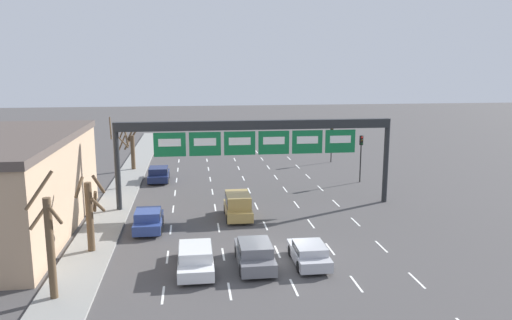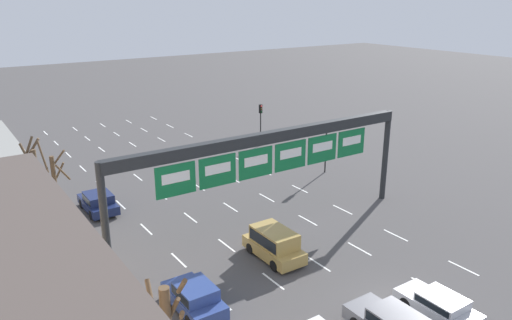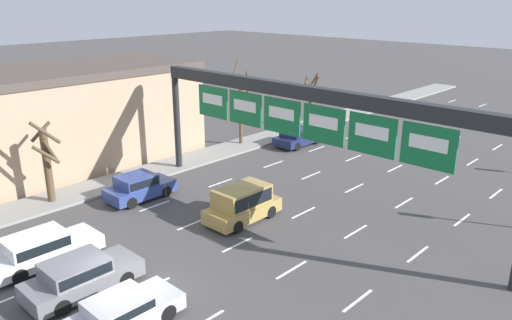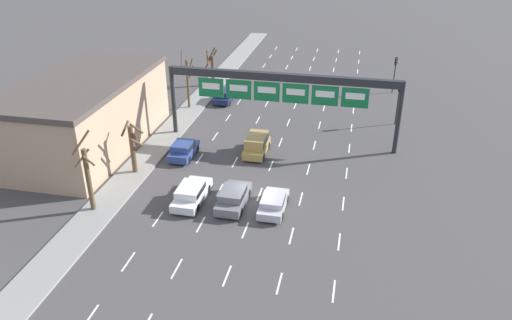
{
  "view_description": "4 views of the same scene",
  "coord_description": "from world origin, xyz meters",
  "px_view_note": "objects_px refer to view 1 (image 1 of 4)",
  "views": [
    {
      "loc": [
        -4.98,
        -27.32,
        11.23
      ],
      "look_at": [
        -0.1,
        10.36,
        3.9
      ],
      "focal_mm": 35.0,
      "sensor_mm": 36.0,
      "label": 1
    },
    {
      "loc": [
        -17.45,
        -13.31,
        14.86
      ],
      "look_at": [
        1.17,
        14.32,
        3.94
      ],
      "focal_mm": 35.0,
      "sensor_mm": 36.0,
      "label": 2
    },
    {
      "loc": [
        15.12,
        -8.7,
        11.2
      ],
      "look_at": [
        -0.6,
        7.9,
        3.62
      ],
      "focal_mm": 35.0,
      "sensor_mm": 36.0,
      "label": 3
    },
    {
      "loc": [
        6.85,
        -32.35,
        20.57
      ],
      "look_at": [
        -0.55,
        2.22,
        2.41
      ],
      "focal_mm": 35.0,
      "sensor_mm": 36.0,
      "label": 4
    }
  ],
  "objects_px": {
    "tree_bare_closest": "(118,154)",
    "tree_bare_furthest": "(91,212)",
    "car_blue": "(148,219)",
    "sign_gantry": "(256,135)",
    "suv_gold": "(238,205)",
    "tree_bare_second": "(132,148)",
    "car_grey": "(255,253)",
    "traffic_light_mid_block": "(332,135)",
    "car_silver": "(309,253)",
    "car_navy": "(159,174)",
    "car_white": "(195,257)",
    "tree_bare_third": "(49,241)",
    "traffic_light_near_gantry": "(361,149)"
  },
  "relations": [
    {
      "from": "suv_gold",
      "to": "tree_bare_third",
      "type": "xyz_separation_m",
      "value": [
        -10.06,
        -11.92,
        1.98
      ]
    },
    {
      "from": "car_silver",
      "to": "car_navy",
      "type": "relative_size",
      "value": 0.98
    },
    {
      "from": "tree_bare_second",
      "to": "tree_bare_furthest",
      "type": "height_order",
      "value": "tree_bare_furthest"
    },
    {
      "from": "car_silver",
      "to": "traffic_light_near_gantry",
      "type": "xyz_separation_m",
      "value": [
        9.54,
        19.01,
        2.57
      ]
    },
    {
      "from": "sign_gantry",
      "to": "tree_bare_furthest",
      "type": "distance_m",
      "value": 14.43
    },
    {
      "from": "car_navy",
      "to": "tree_bare_closest",
      "type": "xyz_separation_m",
      "value": [
        -3.29,
        -2.92,
        2.55
      ]
    },
    {
      "from": "sign_gantry",
      "to": "tree_bare_third",
      "type": "height_order",
      "value": "sign_gantry"
    },
    {
      "from": "tree_bare_third",
      "to": "car_grey",
      "type": "bearing_deg",
      "value": 15.56
    },
    {
      "from": "suv_gold",
      "to": "car_blue",
      "type": "relative_size",
      "value": 1.05
    },
    {
      "from": "suv_gold",
      "to": "traffic_light_near_gantry",
      "type": "distance_m",
      "value": 16.28
    },
    {
      "from": "car_navy",
      "to": "tree_bare_second",
      "type": "distance_m",
      "value": 6.6
    },
    {
      "from": "car_navy",
      "to": "car_grey",
      "type": "bearing_deg",
      "value": -73.02
    },
    {
      "from": "suv_gold",
      "to": "car_grey",
      "type": "bearing_deg",
      "value": -89.38
    },
    {
      "from": "car_silver",
      "to": "car_white",
      "type": "height_order",
      "value": "car_white"
    },
    {
      "from": "tree_bare_third",
      "to": "suv_gold",
      "type": "bearing_deg",
      "value": 49.83
    },
    {
      "from": "car_blue",
      "to": "tree_bare_closest",
      "type": "distance_m",
      "value": 12.57
    },
    {
      "from": "car_blue",
      "to": "sign_gantry",
      "type": "bearing_deg",
      "value": 31.17
    },
    {
      "from": "tree_bare_second",
      "to": "tree_bare_furthest",
      "type": "distance_m",
      "value": 24.08
    },
    {
      "from": "traffic_light_near_gantry",
      "to": "tree_bare_third",
      "type": "distance_m",
      "value": 31.54
    },
    {
      "from": "tree_bare_furthest",
      "to": "sign_gantry",
      "type": "bearing_deg",
      "value": 37.95
    },
    {
      "from": "suv_gold",
      "to": "tree_bare_second",
      "type": "xyz_separation_m",
      "value": [
        -9.63,
        18.27,
        1.39
      ]
    },
    {
      "from": "car_silver",
      "to": "car_blue",
      "type": "height_order",
      "value": "car_blue"
    },
    {
      "from": "car_grey",
      "to": "tree_bare_second",
      "type": "relative_size",
      "value": 0.99
    },
    {
      "from": "car_silver",
      "to": "tree_bare_third",
      "type": "relative_size",
      "value": 0.66
    },
    {
      "from": "car_silver",
      "to": "suv_gold",
      "type": "xyz_separation_m",
      "value": [
        -3.22,
        9.16,
        0.35
      ]
    },
    {
      "from": "car_silver",
      "to": "car_white",
      "type": "distance_m",
      "value": 6.43
    },
    {
      "from": "car_blue",
      "to": "tree_bare_second",
      "type": "height_order",
      "value": "tree_bare_second"
    },
    {
      "from": "sign_gantry",
      "to": "tree_bare_second",
      "type": "relative_size",
      "value": 4.78
    },
    {
      "from": "tree_bare_furthest",
      "to": "tree_bare_third",
      "type": "bearing_deg",
      "value": -96.64
    },
    {
      "from": "car_white",
      "to": "tree_bare_furthest",
      "type": "xyz_separation_m",
      "value": [
        -6.14,
        3.37,
        1.83
      ]
    },
    {
      "from": "tree_bare_closest",
      "to": "tree_bare_furthest",
      "type": "distance_m",
      "value": 15.59
    },
    {
      "from": "car_navy",
      "to": "tree_bare_third",
      "type": "relative_size",
      "value": 0.67
    },
    {
      "from": "car_silver",
      "to": "suv_gold",
      "type": "distance_m",
      "value": 9.71
    },
    {
      "from": "tree_bare_third",
      "to": "car_blue",
      "type": "bearing_deg",
      "value": 69.35
    },
    {
      "from": "traffic_light_near_gantry",
      "to": "tree_bare_second",
      "type": "xyz_separation_m",
      "value": [
        -22.39,
        8.41,
        -0.83
      ]
    },
    {
      "from": "traffic_light_mid_block",
      "to": "tree_bare_second",
      "type": "height_order",
      "value": "tree_bare_second"
    },
    {
      "from": "car_white",
      "to": "tree_bare_closest",
      "type": "xyz_separation_m",
      "value": [
        -6.63,
        18.93,
        2.55
      ]
    },
    {
      "from": "car_white",
      "to": "traffic_light_near_gantry",
      "type": "xyz_separation_m",
      "value": [
        15.97,
        19.04,
        2.48
      ]
    },
    {
      "from": "car_white",
      "to": "car_navy",
      "type": "bearing_deg",
      "value": 98.68
    },
    {
      "from": "car_grey",
      "to": "tree_bare_furthest",
      "type": "distance_m",
      "value": 10.16
    },
    {
      "from": "car_white",
      "to": "tree_bare_second",
      "type": "xyz_separation_m",
      "value": [
        -6.42,
        27.45,
        1.65
      ]
    },
    {
      "from": "suv_gold",
      "to": "tree_bare_closest",
      "type": "relative_size",
      "value": 0.64
    },
    {
      "from": "car_white",
      "to": "tree_bare_second",
      "type": "height_order",
      "value": "tree_bare_second"
    },
    {
      "from": "car_blue",
      "to": "traffic_light_mid_block",
      "type": "distance_m",
      "value": 29.23
    },
    {
      "from": "suv_gold",
      "to": "tree_bare_closest",
      "type": "height_order",
      "value": "tree_bare_closest"
    },
    {
      "from": "tree_bare_third",
      "to": "tree_bare_furthest",
      "type": "relative_size",
      "value": 1.26
    },
    {
      "from": "suv_gold",
      "to": "car_navy",
      "type": "bearing_deg",
      "value": 117.33
    },
    {
      "from": "tree_bare_closest",
      "to": "sign_gantry",
      "type": "bearing_deg",
      "value": -30.83
    },
    {
      "from": "car_silver",
      "to": "car_grey",
      "type": "distance_m",
      "value": 3.12
    },
    {
      "from": "car_grey",
      "to": "sign_gantry",
      "type": "bearing_deg",
      "value": 82.14
    }
  ]
}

